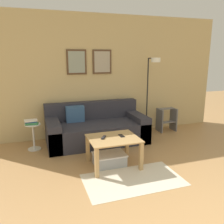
{
  "coord_description": "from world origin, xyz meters",
  "views": [
    {
      "loc": [
        -1.42,
        -1.33,
        1.71
      ],
      "look_at": [
        -0.26,
        2.07,
        0.85
      ],
      "focal_mm": 38.0,
      "sensor_mm": 36.0,
      "label": 1
    }
  ],
  "objects_px": {
    "storage_bin": "(109,159)",
    "step_stool": "(167,119)",
    "floor_lamp": "(152,83)",
    "cell_phone": "(121,136)",
    "coffee_table": "(113,143)",
    "side_table": "(33,134)",
    "couch": "(96,129)",
    "book_stack": "(31,122)",
    "remote_control": "(103,137)"
  },
  "relations": [
    {
      "from": "side_table",
      "to": "remote_control",
      "type": "height_order",
      "value": "side_table"
    },
    {
      "from": "couch",
      "to": "storage_bin",
      "type": "bearing_deg",
      "value": -94.0
    },
    {
      "from": "book_stack",
      "to": "step_stool",
      "type": "xyz_separation_m",
      "value": [
        2.96,
        0.2,
        -0.25
      ]
    },
    {
      "from": "storage_bin",
      "to": "book_stack",
      "type": "height_order",
      "value": "book_stack"
    },
    {
      "from": "couch",
      "to": "storage_bin",
      "type": "distance_m",
      "value": 1.12
    },
    {
      "from": "couch",
      "to": "storage_bin",
      "type": "xyz_separation_m",
      "value": [
        -0.08,
        -1.11,
        -0.17
      ]
    },
    {
      "from": "side_table",
      "to": "step_stool",
      "type": "distance_m",
      "value": 2.94
    },
    {
      "from": "floor_lamp",
      "to": "remote_control",
      "type": "height_order",
      "value": "floor_lamp"
    },
    {
      "from": "side_table",
      "to": "coffee_table",
      "type": "bearing_deg",
      "value": -43.23
    },
    {
      "from": "floor_lamp",
      "to": "side_table",
      "type": "distance_m",
      "value": 2.57
    },
    {
      "from": "coffee_table",
      "to": "step_stool",
      "type": "bearing_deg",
      "value": 36.57
    },
    {
      "from": "coffee_table",
      "to": "floor_lamp",
      "type": "distance_m",
      "value": 1.86
    },
    {
      "from": "storage_bin",
      "to": "remote_control",
      "type": "height_order",
      "value": "remote_control"
    },
    {
      "from": "couch",
      "to": "remote_control",
      "type": "relative_size",
      "value": 13.04
    },
    {
      "from": "couch",
      "to": "cell_phone",
      "type": "bearing_deg",
      "value": -83.61
    },
    {
      "from": "storage_bin",
      "to": "remote_control",
      "type": "bearing_deg",
      "value": 179.78
    },
    {
      "from": "side_table",
      "to": "cell_phone",
      "type": "height_order",
      "value": "side_table"
    },
    {
      "from": "book_stack",
      "to": "cell_phone",
      "type": "bearing_deg",
      "value": -38.15
    },
    {
      "from": "storage_bin",
      "to": "floor_lamp",
      "type": "distance_m",
      "value": 2.0
    },
    {
      "from": "coffee_table",
      "to": "cell_phone",
      "type": "distance_m",
      "value": 0.18
    },
    {
      "from": "storage_bin",
      "to": "cell_phone",
      "type": "distance_m",
      "value": 0.42
    },
    {
      "from": "coffee_table",
      "to": "remote_control",
      "type": "xyz_separation_m",
      "value": [
        -0.15,
        0.04,
        0.1
      ]
    },
    {
      "from": "cell_phone",
      "to": "storage_bin",
      "type": "bearing_deg",
      "value": -179.62
    },
    {
      "from": "side_table",
      "to": "step_stool",
      "type": "height_order",
      "value": "step_stool"
    },
    {
      "from": "coffee_table",
      "to": "cell_phone",
      "type": "xyz_separation_m",
      "value": [
        0.15,
        0.04,
        0.1
      ]
    },
    {
      "from": "storage_bin",
      "to": "step_stool",
      "type": "relative_size",
      "value": 0.96
    },
    {
      "from": "step_stool",
      "to": "side_table",
      "type": "bearing_deg",
      "value": -176.18
    },
    {
      "from": "coffee_table",
      "to": "remote_control",
      "type": "height_order",
      "value": "remote_control"
    },
    {
      "from": "step_stool",
      "to": "storage_bin",
      "type": "bearing_deg",
      "value": -145.03
    },
    {
      "from": "storage_bin",
      "to": "cell_phone",
      "type": "xyz_separation_m",
      "value": [
        0.2,
        0.0,
        0.37
      ]
    },
    {
      "from": "coffee_table",
      "to": "cell_phone",
      "type": "relative_size",
      "value": 5.51
    },
    {
      "from": "coffee_table",
      "to": "step_stool",
      "type": "distance_m",
      "value": 2.19
    },
    {
      "from": "coffee_table",
      "to": "storage_bin",
      "type": "distance_m",
      "value": 0.28
    },
    {
      "from": "storage_bin",
      "to": "step_stool",
      "type": "xyz_separation_m",
      "value": [
        1.81,
        1.27,
        0.18
      ]
    },
    {
      "from": "remote_control",
      "to": "floor_lamp",
      "type": "bearing_deg",
      "value": 71.14
    },
    {
      "from": "couch",
      "to": "book_stack",
      "type": "bearing_deg",
      "value": -177.82
    },
    {
      "from": "storage_bin",
      "to": "coffee_table",
      "type": "bearing_deg",
      "value": -36.06
    },
    {
      "from": "coffee_table",
      "to": "side_table",
      "type": "distance_m",
      "value": 1.62
    },
    {
      "from": "coffee_table",
      "to": "floor_lamp",
      "type": "xyz_separation_m",
      "value": [
        1.24,
        1.14,
        0.78
      ]
    },
    {
      "from": "remote_control",
      "to": "step_stool",
      "type": "height_order",
      "value": "step_stool"
    },
    {
      "from": "book_stack",
      "to": "remote_control",
      "type": "bearing_deg",
      "value": -45.3
    },
    {
      "from": "cell_phone",
      "to": "coffee_table",
      "type": "bearing_deg",
      "value": -165.12
    },
    {
      "from": "floor_lamp",
      "to": "cell_phone",
      "type": "distance_m",
      "value": 1.69
    },
    {
      "from": "cell_phone",
      "to": "side_table",
      "type": "bearing_deg",
      "value": 140.92
    },
    {
      "from": "couch",
      "to": "cell_phone",
      "type": "distance_m",
      "value": 1.13
    },
    {
      "from": "couch",
      "to": "step_stool",
      "type": "relative_size",
      "value": 3.71
    },
    {
      "from": "floor_lamp",
      "to": "remote_control",
      "type": "bearing_deg",
      "value": -141.7
    },
    {
      "from": "coffee_table",
      "to": "side_table",
      "type": "height_order",
      "value": "side_table"
    },
    {
      "from": "cell_phone",
      "to": "step_stool",
      "type": "xyz_separation_m",
      "value": [
        1.61,
        1.26,
        -0.19
      ]
    },
    {
      "from": "floor_lamp",
      "to": "cell_phone",
      "type": "xyz_separation_m",
      "value": [
        -1.09,
        -1.1,
        -0.68
      ]
    }
  ]
}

